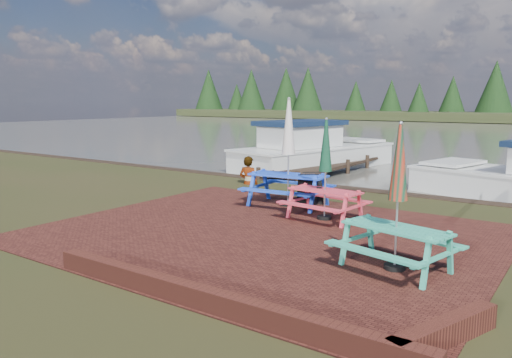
{
  "coord_description": "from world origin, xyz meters",
  "views": [
    {
      "loc": [
        5.57,
        -7.35,
        2.75
      ],
      "look_at": [
        -0.72,
        1.7,
        1.0
      ],
      "focal_mm": 35.0,
      "sensor_mm": 36.0,
      "label": 1
    }
  ],
  "objects_px": {
    "picnic_table_teal": "(397,220)",
    "picnic_table_red": "(325,185)",
    "chalkboard": "(310,189)",
    "picnic_table_blue": "(288,169)",
    "jetty": "(333,164)",
    "boat_jetty": "(312,153)",
    "person": "(248,157)"
  },
  "relations": [
    {
      "from": "picnic_table_teal",
      "to": "picnic_table_red",
      "type": "distance_m",
      "value": 3.54
    },
    {
      "from": "picnic_table_teal",
      "to": "chalkboard",
      "type": "xyz_separation_m",
      "value": [
        -3.57,
        3.66,
        -0.39
      ]
    },
    {
      "from": "picnic_table_teal",
      "to": "picnic_table_blue",
      "type": "xyz_separation_m",
      "value": [
        -4.01,
        3.27,
        0.14
      ]
    },
    {
      "from": "picnic_table_teal",
      "to": "jetty",
      "type": "distance_m",
      "value": 12.72
    },
    {
      "from": "picnic_table_red",
      "to": "chalkboard",
      "type": "bearing_deg",
      "value": 137.18
    },
    {
      "from": "picnic_table_red",
      "to": "picnic_table_blue",
      "type": "height_order",
      "value": "picnic_table_blue"
    },
    {
      "from": "picnic_table_red",
      "to": "jetty",
      "type": "relative_size",
      "value": 0.26
    },
    {
      "from": "picnic_table_red",
      "to": "picnic_table_blue",
      "type": "distance_m",
      "value": 1.69
    },
    {
      "from": "jetty",
      "to": "boat_jetty",
      "type": "relative_size",
      "value": 1.09
    },
    {
      "from": "picnic_table_red",
      "to": "chalkboard",
      "type": "height_order",
      "value": "picnic_table_red"
    },
    {
      "from": "picnic_table_red",
      "to": "person",
      "type": "relative_size",
      "value": 1.27
    },
    {
      "from": "person",
      "to": "chalkboard",
      "type": "bearing_deg",
      "value": 143.34
    },
    {
      "from": "picnic_table_blue",
      "to": "chalkboard",
      "type": "height_order",
      "value": "picnic_table_blue"
    },
    {
      "from": "person",
      "to": "boat_jetty",
      "type": "bearing_deg",
      "value": -89.91
    },
    {
      "from": "picnic_table_red",
      "to": "boat_jetty",
      "type": "distance_m",
      "value": 10.23
    },
    {
      "from": "boat_jetty",
      "to": "chalkboard",
      "type": "bearing_deg",
      "value": -48.63
    },
    {
      "from": "picnic_table_blue",
      "to": "jetty",
      "type": "relative_size",
      "value": 0.31
    },
    {
      "from": "person",
      "to": "jetty",
      "type": "bearing_deg",
      "value": -101.87
    },
    {
      "from": "jetty",
      "to": "person",
      "type": "distance_m",
      "value": 5.48
    },
    {
      "from": "picnic_table_teal",
      "to": "picnic_table_red",
      "type": "xyz_separation_m",
      "value": [
        -2.54,
        2.47,
        -0.02
      ]
    },
    {
      "from": "picnic_table_blue",
      "to": "boat_jetty",
      "type": "height_order",
      "value": "picnic_table_blue"
    },
    {
      "from": "chalkboard",
      "to": "person",
      "type": "bearing_deg",
      "value": 110.77
    },
    {
      "from": "picnic_table_teal",
      "to": "jetty",
      "type": "xyz_separation_m",
      "value": [
        -6.47,
        10.93,
        -0.72
      ]
    },
    {
      "from": "picnic_table_blue",
      "to": "picnic_table_teal",
      "type": "bearing_deg",
      "value": -44.79
    },
    {
      "from": "picnic_table_red",
      "to": "person",
      "type": "bearing_deg",
      "value": 151.33
    },
    {
      "from": "picnic_table_teal",
      "to": "person",
      "type": "xyz_separation_m",
      "value": [
        -6.89,
        5.52,
        0.08
      ]
    },
    {
      "from": "picnic_table_red",
      "to": "boat_jetty",
      "type": "relative_size",
      "value": 0.28
    },
    {
      "from": "picnic_table_teal",
      "to": "boat_jetty",
      "type": "bearing_deg",
      "value": 137.58
    },
    {
      "from": "picnic_table_blue",
      "to": "boat_jetty",
      "type": "xyz_separation_m",
      "value": [
        -3.65,
        8.05,
        -0.49
      ]
    },
    {
      "from": "picnic_table_teal",
      "to": "picnic_table_blue",
      "type": "height_order",
      "value": "picnic_table_blue"
    },
    {
      "from": "chalkboard",
      "to": "person",
      "type": "relative_size",
      "value": 0.47
    },
    {
      "from": "picnic_table_red",
      "to": "boat_jetty",
      "type": "height_order",
      "value": "picnic_table_red"
    }
  ]
}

